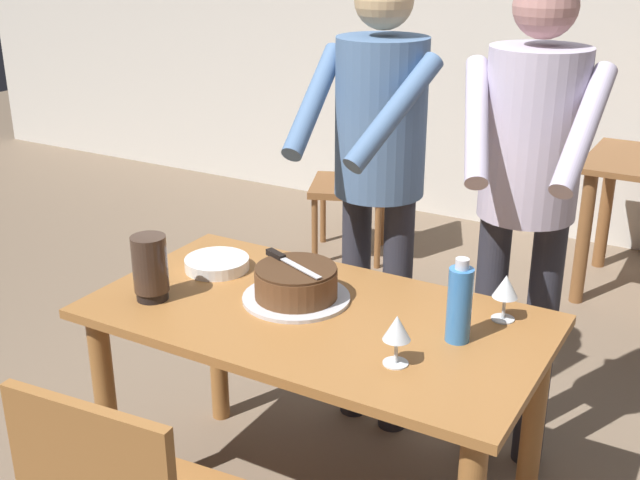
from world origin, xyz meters
name	(u,v)px	position (x,y,z in m)	size (l,w,h in m)	color
back_wall	(577,17)	(0.00, 3.07, 1.35)	(10.00, 0.12, 2.70)	silver
main_dining_table	(316,351)	(0.00, 0.00, 0.62)	(1.39, 0.75, 0.75)	#9E6633
cake_on_platter	(296,285)	(-0.10, 0.05, 0.80)	(0.34, 0.34, 0.11)	silver
cake_knife	(283,258)	(-0.16, 0.08, 0.87)	(0.26, 0.12, 0.02)	silver
plate_stack	(217,264)	(-0.46, 0.12, 0.77)	(0.22, 0.22, 0.04)	white
wine_glass_near	(506,288)	(0.51, 0.24, 0.85)	(0.08, 0.08, 0.14)	silver
wine_glass_far	(397,330)	(0.34, -0.16, 0.85)	(0.08, 0.08, 0.14)	silver
water_bottle	(459,303)	(0.43, 0.05, 0.86)	(0.07, 0.07, 0.25)	#387AC6
hurricane_lamp	(150,267)	(-0.49, -0.17, 0.86)	(0.11, 0.11, 0.21)	black
person_cutting_cake	(378,160)	(-0.08, 0.59, 1.08)	(0.47, 0.56, 1.72)	#2D2D38
person_standing_beside	(528,180)	(0.44, 0.62, 1.08)	(0.46, 0.57, 1.72)	#2D2D38
background_chair_0	(363,177)	(-0.90, 2.10, 0.49)	(0.57, 0.57, 0.90)	brown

